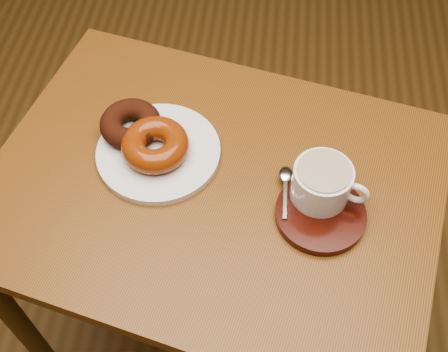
# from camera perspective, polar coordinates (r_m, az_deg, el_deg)

# --- Properties ---
(cafe_table) EXTENTS (0.89, 0.75, 0.73)m
(cafe_table) POSITION_cam_1_polar(r_m,az_deg,el_deg) (1.08, -1.06, -4.13)
(cafe_table) COLOR brown
(cafe_table) RESTS_ON ground
(donut_plate) EXTENTS (0.26, 0.26, 0.01)m
(donut_plate) POSITION_cam_1_polar(r_m,az_deg,el_deg) (1.02, -6.67, 2.44)
(donut_plate) COLOR silver
(donut_plate) RESTS_ON cafe_table
(donut_cinnamon) EXTENTS (0.15, 0.15, 0.04)m
(donut_cinnamon) POSITION_cam_1_polar(r_m,az_deg,el_deg) (1.03, -9.46, 5.25)
(donut_cinnamon) COLOR #37150B
(donut_cinnamon) RESTS_ON donut_plate
(donut_caramel) EXTENTS (0.16, 0.16, 0.04)m
(donut_caramel) POSITION_cam_1_polar(r_m,az_deg,el_deg) (0.99, -7.01, 3.17)
(donut_caramel) COLOR maroon
(donut_caramel) RESTS_ON donut_plate
(saucer) EXTENTS (0.20, 0.20, 0.02)m
(saucer) POSITION_cam_1_polar(r_m,az_deg,el_deg) (0.95, 9.76, -3.84)
(saucer) COLOR #330C06
(saucer) RESTS_ON cafe_table
(coffee_cup) EXTENTS (0.13, 0.10, 0.07)m
(coffee_cup) POSITION_cam_1_polar(r_m,az_deg,el_deg) (0.93, 9.99, -0.67)
(coffee_cup) COLOR silver
(coffee_cup) RESTS_ON saucer
(teaspoon) EXTENTS (0.02, 0.11, 0.01)m
(teaspoon) POSITION_cam_1_polar(r_m,az_deg,el_deg) (0.96, 6.28, -0.26)
(teaspoon) COLOR silver
(teaspoon) RESTS_ON saucer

